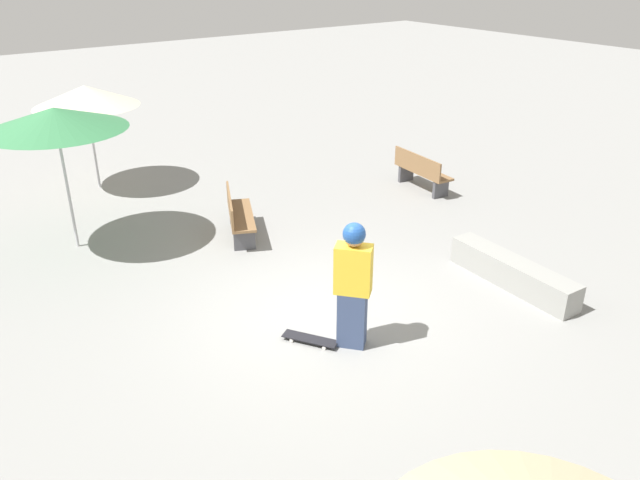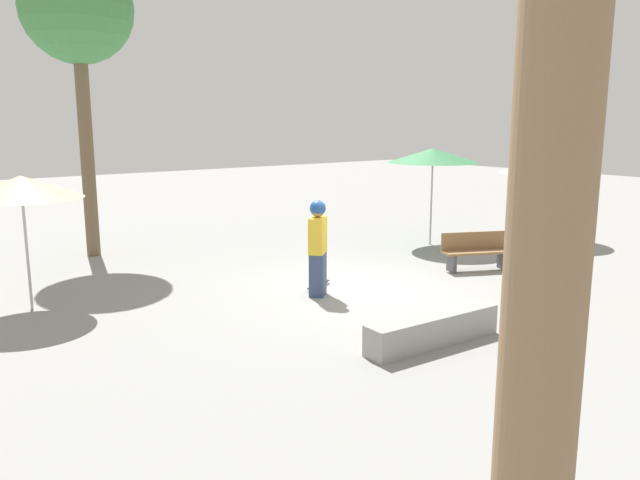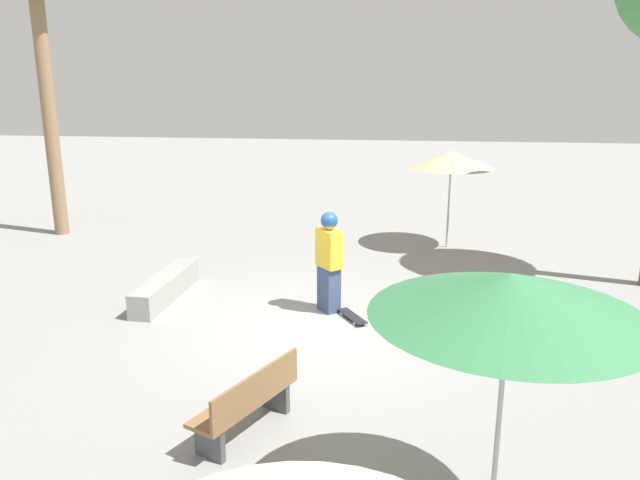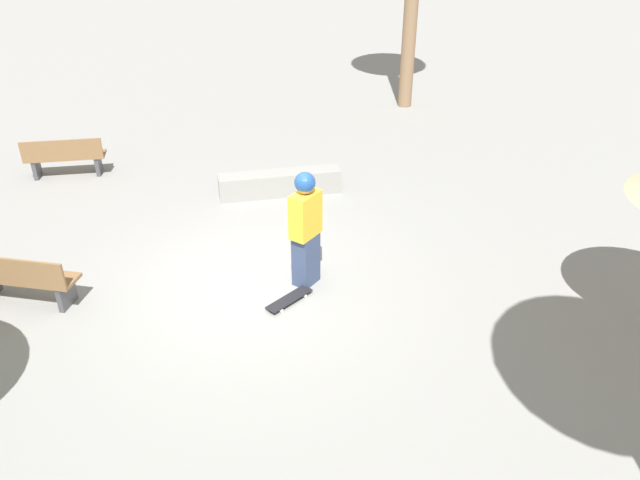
{
  "view_description": "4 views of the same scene",
  "coord_description": "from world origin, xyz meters",
  "views": [
    {
      "loc": [
        -4.85,
        -6.43,
        5.06
      ],
      "look_at": [
        -0.3,
        -0.24,
        1.44
      ],
      "focal_mm": 35.0,
      "sensor_mm": 36.0,
      "label": 1
    },
    {
      "loc": [
        9.06,
        -7.88,
        3.32
      ],
      "look_at": [
        -0.16,
        -0.75,
        1.09
      ],
      "focal_mm": 35.0,
      "sensor_mm": 36.0,
      "label": 2
    },
    {
      "loc": [
        -1.29,
        9.83,
        4.25
      ],
      "look_at": [
        0.04,
        -1.14,
        1.24
      ],
      "focal_mm": 35.0,
      "sensor_mm": 36.0,
      "label": 3
    },
    {
      "loc": [
        -8.0,
        1.08,
        5.43
      ],
      "look_at": [
        -0.5,
        -0.93,
        0.92
      ],
      "focal_mm": 35.0,
      "sensor_mm": 36.0,
      "label": 4
    }
  ],
  "objects": [
    {
      "name": "shade_umbrella_tan",
      "position": [
        -2.62,
        -5.39,
        2.19
      ],
      "size": [
        2.07,
        2.07,
        2.39
      ],
      "color": "#B7B7BC",
      "rests_on": "ground_plane"
    },
    {
      "name": "shade_umbrella_green",
      "position": [
        -2.29,
        4.7,
        2.41
      ],
      "size": [
        2.42,
        2.42,
        2.61
      ],
      "color": "#B7B7BC",
      "rests_on": "ground_plane"
    },
    {
      "name": "ground_plane",
      "position": [
        0.0,
        0.0,
        0.0
      ],
      "size": [
        60.0,
        60.0,
        0.0
      ],
      "primitive_type": "plane",
      "color": "gray"
    },
    {
      "name": "skater_main",
      "position": [
        -0.16,
        -0.8,
        1.0
      ],
      "size": [
        0.53,
        0.55,
        1.85
      ],
      "rotation": [
        0.0,
        0.0,
        2.28
      ],
      "color": "#38476B",
      "rests_on": "ground_plane"
    },
    {
      "name": "skateboard",
      "position": [
        -0.62,
        -0.43,
        0.06
      ],
      "size": [
        0.6,
        0.78,
        0.07
      ],
      "rotation": [
        0.0,
        0.0,
        2.13
      ],
      "color": "black",
      "rests_on": "ground_plane"
    },
    {
      "name": "concrete_ledge",
      "position": [
        3.02,
        -1.05,
        0.23
      ],
      "size": [
        0.56,
        2.41,
        0.46
      ],
      "rotation": [
        0.0,
        0.0,
        1.52
      ],
      "color": "gray",
      "rests_on": "ground_plane"
    },
    {
      "name": "bench_near",
      "position": [
        0.37,
        3.31,
        0.43
      ],
      "size": [
        1.09,
        1.63,
        0.85
      ],
      "rotation": [
        0.0,
        0.0,
        4.27
      ],
      "color": "#47474C",
      "rests_on": "ground_plane"
    }
  ]
}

